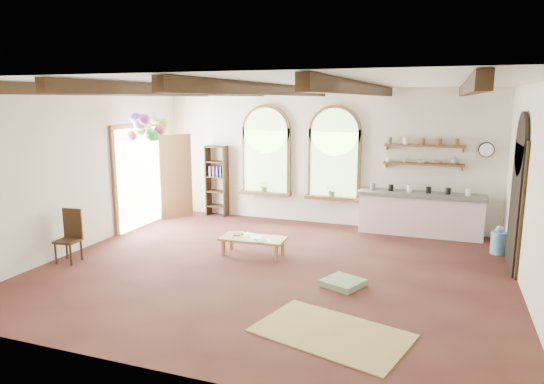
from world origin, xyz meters
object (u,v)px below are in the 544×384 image
at_px(coffee_table, 253,240).
at_px(side_chair, 69,247).
at_px(kitchen_counter, 420,213).
at_px(balloon_cluster, 147,128).

relative_size(coffee_table, side_chair, 1.29).
bearing_deg(side_chair, kitchen_counter, 34.50).
bearing_deg(balloon_cluster, side_chair, -96.10).
bearing_deg(balloon_cluster, coffee_table, -16.19).
bearing_deg(kitchen_counter, side_chair, -145.50).
relative_size(coffee_table, balloon_cluster, 1.09).
distance_m(kitchen_counter, coffee_table, 3.91).
height_order(coffee_table, side_chair, side_chair).
bearing_deg(coffee_table, kitchen_counter, 41.76).
bearing_deg(side_chair, balloon_cluster, 83.90).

